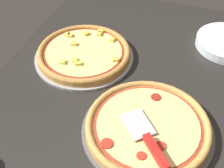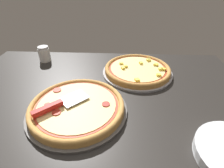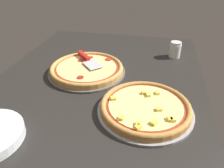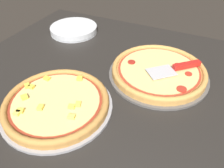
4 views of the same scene
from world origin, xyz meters
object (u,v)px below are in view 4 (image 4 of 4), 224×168
pizza_front (159,70)px  serving_spatula (180,67)px  pizza_back (56,102)px  plate_stack (74,29)px

pizza_front → serving_spatula: size_ratio=1.94×
pizza_back → serving_spatula: size_ratio=1.84×
pizza_front → plate_stack: size_ratio=1.50×
pizza_front → plate_stack: bearing=-19.7°
pizza_back → serving_spatula: bearing=-134.0°
plate_stack → pizza_front: bearing=160.3°
pizza_front → serving_spatula: serving_spatula is taller
serving_spatula → plate_stack: serving_spatula is taller
serving_spatula → plate_stack: size_ratio=0.77×
pizza_back → plate_stack: size_ratio=1.42×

